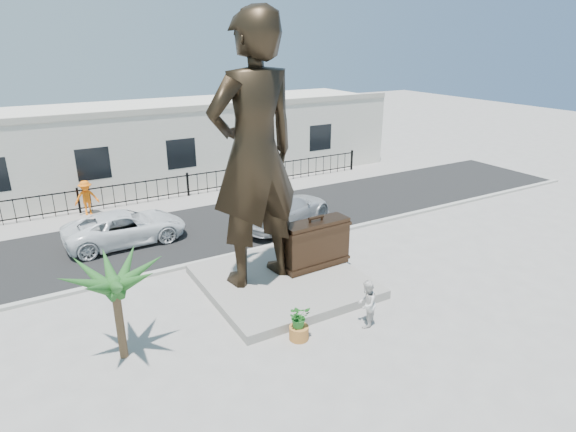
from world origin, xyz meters
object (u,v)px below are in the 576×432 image
(car_white, at_px, (126,227))
(statue, at_px, (254,154))
(tourist, at_px, (367,304))
(suitcase, at_px, (315,244))

(car_white, bearing_deg, statue, -154.71)
(statue, height_order, car_white, statue)
(statue, bearing_deg, car_white, -70.09)
(tourist, bearing_deg, car_white, -101.93)
(tourist, xyz_separation_m, car_white, (-4.73, 9.89, -0.04))
(suitcase, height_order, car_white, suitcase)
(suitcase, xyz_separation_m, car_white, (-5.28, 6.29, -0.48))
(statue, height_order, tourist, statue)
(statue, relative_size, tourist, 5.92)
(tourist, height_order, car_white, tourist)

